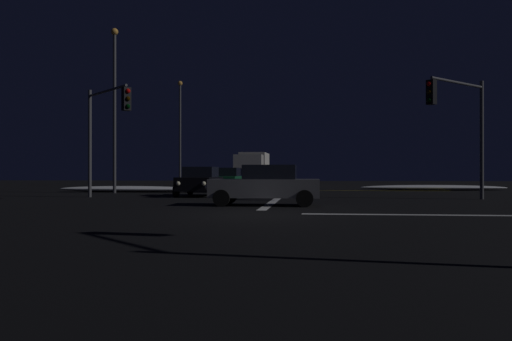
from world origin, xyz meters
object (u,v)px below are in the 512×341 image
Objects in this scene: sedan_green at (226,179)px; sedan_black at (200,181)px; sedan_gray_crossing at (266,185)px; traffic_signal_ne at (460,114)px; streetlamp_left_far at (180,126)px; streetlamp_left_near at (115,99)px; box_truck at (253,167)px; traffic_signal_nw at (105,120)px; sedan_blue at (240,178)px.

sedan_black is at bearing -92.87° from sedan_green.
traffic_signal_ne is at bearing 27.31° from sedan_gray_crossing.
streetlamp_left_near is (0.00, -16.00, 0.26)m from streetlamp_left_far.
sedan_black is 1.00× the size of sedan_green.
traffic_signal_ne reaches higher than box_truck.
box_truck is 18.97m from streetlamp_left_near.
sedan_green is 15.06m from streetlamp_left_far.
sedan_green is at bearing 66.22° from traffic_signal_nw.
traffic_signal_nw is 22.74m from streetlamp_left_far.
traffic_signal_nw reaches higher than box_truck.
streetlamp_left_far is at bearing 129.74° from traffic_signal_ne.
box_truck is at bearing 69.28° from streetlamp_left_near.
sedan_black is at bearing -28.95° from streetlamp_left_near.
box_truck is at bearing 11.46° from streetlamp_left_far.
streetlamp_left_near is (-2.09, 6.59, 1.93)m from traffic_signal_nw.
traffic_signal_nw is (-16.65, -0.05, -0.06)m from traffic_signal_ne.
sedan_black is 0.52× the size of box_truck.
sedan_black is 0.77× the size of traffic_signal_ne.
streetlamp_left_near is at bearing 160.78° from traffic_signal_ne.
traffic_signal_ne is (12.33, -9.74, 3.09)m from sedan_green.
traffic_signal_nw is 0.57× the size of streetlamp_left_far.
box_truck is 26.88m from traffic_signal_ne.
traffic_signal_ne reaches higher than sedan_blue.
sedan_gray_crossing is (4.23, -7.53, 0.00)m from sedan_black.
traffic_signal_ne reaches higher than sedan_gray_crossing.
streetlamp_left_near is at bearing -123.90° from sedan_blue.
traffic_signal_ne is 29.35m from streetlamp_left_far.
sedan_black is at bearing 39.01° from traffic_signal_nw.
streetlamp_left_near is (-6.45, -9.60, 4.96)m from sedan_blue.
traffic_signal_ne is (8.43, 4.35, 3.09)m from sedan_gray_crossing.
sedan_blue is at bearing 127.28° from traffic_signal_ne.
traffic_signal_ne is at bearing -14.07° from sedan_black.
traffic_signal_nw reaches higher than sedan_green.
box_truck is 7.69m from streetlamp_left_far.
sedan_blue is 0.79× the size of traffic_signal_nw.
traffic_signal_ne is (12.66, -3.17, 3.09)m from sedan_black.
box_truck is at bearing 88.66° from sedan_black.
sedan_black is 13.42m from traffic_signal_ne.
sedan_blue is 20.85m from sedan_gray_crossing.
traffic_signal_nw is (-4.31, -9.79, 3.03)m from sedan_green.
streetlamp_left_far reaches higher than sedan_black.
sedan_black is at bearing 119.34° from sedan_gray_crossing.
sedan_green and sedan_gray_crossing have the same top height.
sedan_black is 8.53m from streetlamp_left_near.
box_truck is 28.48m from sedan_gray_crossing.
streetlamp_left_near reaches higher than sedan_blue.
sedan_gray_crossing is at bearing -152.69° from traffic_signal_ne.
sedan_gray_crossing is at bearing -69.03° from streetlamp_left_far.
sedan_gray_crossing is 0.43× the size of streetlamp_left_near.
streetlamp_left_near reaches higher than traffic_signal_nw.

